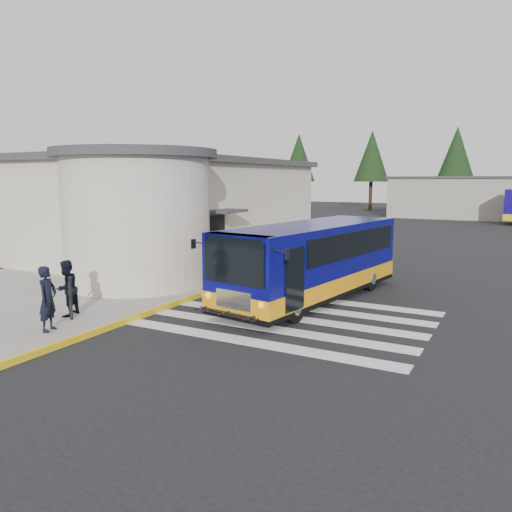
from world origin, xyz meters
The scene contains 9 objects.
ground centered at (0.00, 0.00, 0.00)m, with size 140.00×140.00×0.00m, color black.
sidewalk centered at (-9.00, 4.00, 0.07)m, with size 10.00×34.00×0.15m, color gray.
curb_strip centered at (-4.05, 4.00, 0.08)m, with size 0.12×34.00×0.16m, color gold.
station_building centered at (-10.84, 6.91, 2.57)m, with size 12.70×18.70×4.80m.
crosswalk centered at (-0.50, -0.80, 0.01)m, with size 8.00×5.35×0.01m.
transit_bus centered at (-0.65, 1.61, 1.18)m, with size 3.91×9.01×2.48m.
pedestrian_a centered at (-4.96, -5.19, 0.97)m, with size 0.60×0.39×1.64m, color black.
pedestrian_b centered at (-5.67, -3.99, 0.93)m, with size 0.76×0.59×1.56m, color black.
bollard centered at (-5.26, -4.23, 0.67)m, with size 0.09×0.09×1.05m, color black.
Camera 1 is at (5.30, -13.39, 3.91)m, focal length 35.00 mm.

